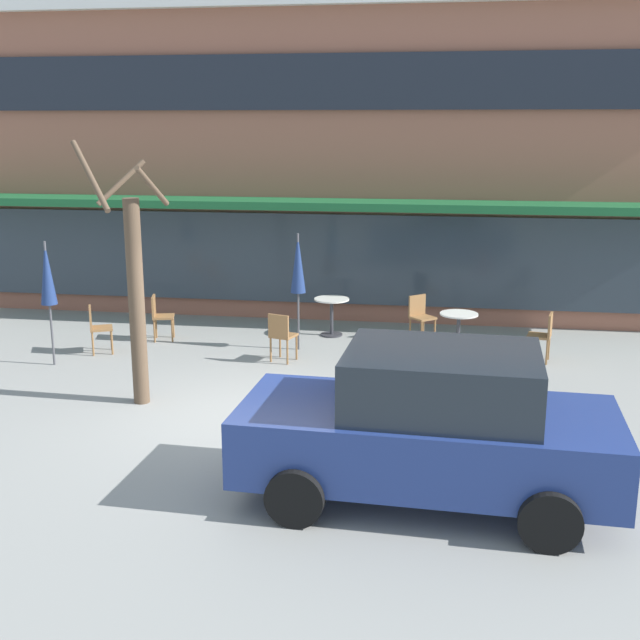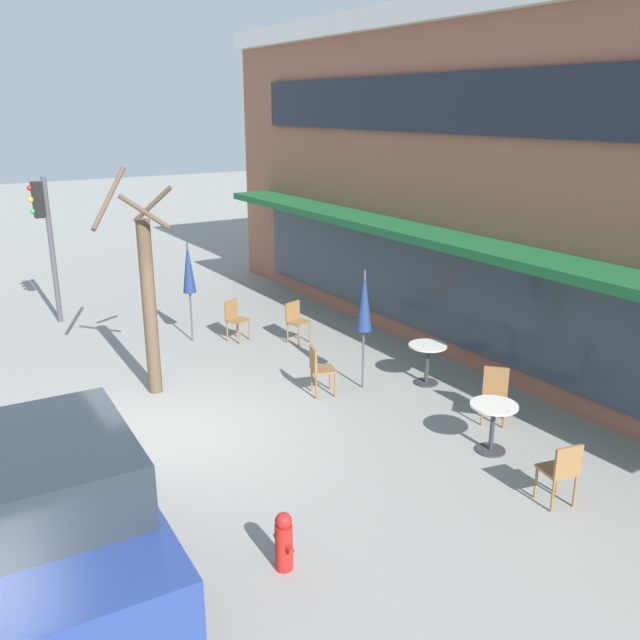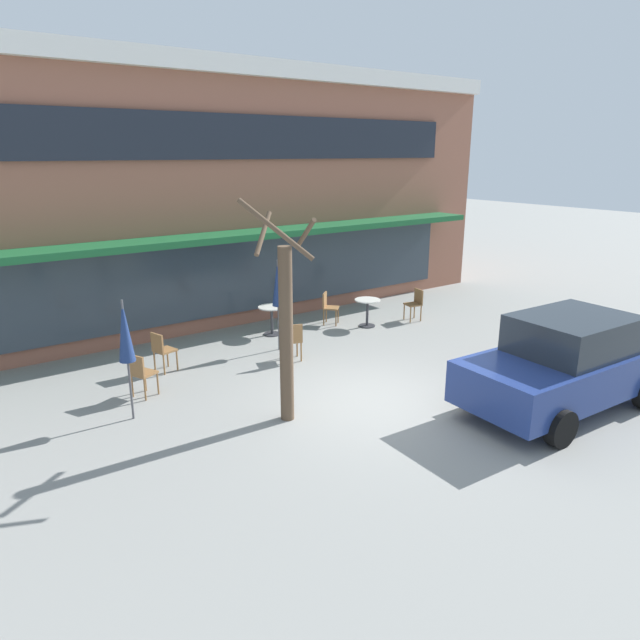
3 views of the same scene
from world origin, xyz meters
name	(u,v)px [view 3 (image 3 of 3)]	position (x,y,z in m)	size (l,w,h in m)	color
ground_plane	(379,400)	(0.00, 0.00, 0.00)	(80.00, 80.00, 0.00)	gray
building_facade	(169,190)	(0.00, 9.96, 3.44)	(18.59, 9.10, 6.89)	#935B47
cafe_table_near_wall	(367,308)	(2.97, 3.85, 0.52)	(0.70, 0.70, 0.76)	#333338
cafe_table_streetside	(272,316)	(0.48, 4.74, 0.52)	(0.70, 0.70, 0.76)	#333338
patio_umbrella_green_folded	(278,284)	(0.01, 3.64, 1.63)	(0.28, 0.28, 2.20)	#4C4C51
patio_umbrella_cream_folded	(125,332)	(-4.09, 2.00, 1.63)	(0.28, 0.28, 2.20)	#4C4C51
cafe_chair_0	(328,306)	(2.24, 4.65, 0.53)	(0.57, 0.57, 0.89)	olive
cafe_chair_1	(415,302)	(4.46, 3.52, 0.53)	(0.48, 0.48, 0.89)	olive
cafe_chair_2	(162,349)	(-2.80, 3.88, 0.53)	(0.49, 0.49, 0.89)	olive
cafe_chair_3	(141,372)	(-3.63, 2.82, 0.53)	(0.53, 0.53, 0.89)	olive
cafe_chair_4	(293,339)	(-0.15, 2.79, 0.53)	(0.50, 0.50, 0.89)	olive
parked_sedan	(566,363)	(2.57, -2.21, 0.88)	(4.28, 2.17, 1.76)	navy
street_tree	(286,326)	(-1.86, 0.37, 1.75)	(1.34, 1.42, 3.93)	brown
fire_hydrant	(503,347)	(3.66, -0.07, 0.35)	(0.36, 0.20, 0.71)	red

